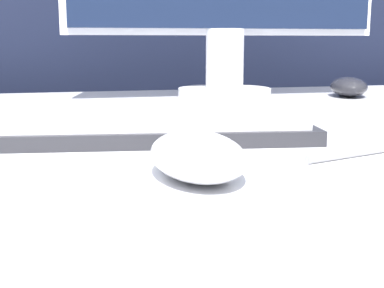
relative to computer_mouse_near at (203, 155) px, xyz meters
name	(u,v)px	position (x,y,z in m)	size (l,w,h in m)	color
partition_panel	(106,88)	(0.00, 0.89, -0.02)	(5.00, 0.03, 1.45)	black
computer_mouse_near	(203,155)	(0.00, 0.00, 0.00)	(0.07, 0.12, 0.04)	silver
keyboard	(114,128)	(-0.05, 0.18, -0.01)	(0.45, 0.20, 0.02)	#28282D
computer_mouse_far	(349,87)	(0.43, 0.53, 0.00)	(0.11, 0.14, 0.04)	#232328
pen	(369,151)	(0.17, 0.04, -0.01)	(0.15, 0.05, 0.01)	#99999E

